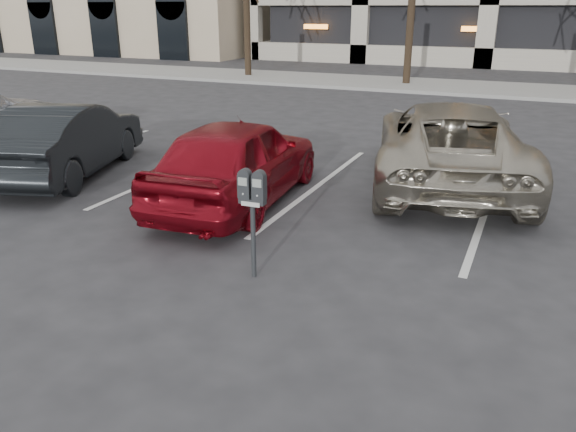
{
  "coord_description": "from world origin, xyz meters",
  "views": [
    {
      "loc": [
        1.93,
        -6.4,
        2.92
      ],
      "look_at": [
        -0.13,
        -1.78,
        1.04
      ],
      "focal_mm": 35.0,
      "sensor_mm": 36.0,
      "label": 1
    }
  ],
  "objects": [
    {
      "name": "car_dark",
      "position": [
        -5.87,
        1.14,
        0.66
      ],
      "size": [
        2.59,
        4.26,
        1.33
      ],
      "primitive_type": "imported",
      "rotation": [
        0.0,
        0.0,
        3.46
      ],
      "color": "black",
      "rests_on": "ground"
    },
    {
      "name": "car_red",
      "position": [
        -2.26,
        1.04,
        0.68
      ],
      "size": [
        1.96,
        4.14,
        1.37
      ],
      "primitive_type": "imported",
      "rotation": [
        0.0,
        0.0,
        3.23
      ],
      "color": "maroon",
      "rests_on": "ground"
    },
    {
      "name": "sidewalk",
      "position": [
        0.0,
        16.0,
        0.06
      ],
      "size": [
        80.0,
        4.0,
        0.12
      ],
      "primitive_type": "cube",
      "color": "gray",
      "rests_on": "ground"
    },
    {
      "name": "parking_meter",
      "position": [
        -0.81,
        -1.23,
        0.96
      ],
      "size": [
        0.33,
        0.14,
        1.25
      ],
      "rotation": [
        0.0,
        0.0,
        0.05
      ],
      "color": "black",
      "rests_on": "ground"
    },
    {
      "name": "suv_silver",
      "position": [
        0.6,
        3.4,
        0.72
      ],
      "size": [
        3.48,
        5.56,
        1.44
      ],
      "rotation": [
        0.0,
        0.0,
        3.37
      ],
      "color": "#A79F8E",
      "rests_on": "ground"
    },
    {
      "name": "ground",
      "position": [
        0.0,
        0.0,
        0.0
      ],
      "size": [
        140.0,
        140.0,
        0.0
      ],
      "primitive_type": "plane",
      "color": "#28282B",
      "rests_on": "ground"
    },
    {
      "name": "stall_lines",
      "position": [
        -1.4,
        2.3,
        0.01
      ],
      "size": [
        16.9,
        5.2,
        0.0
      ],
      "color": "silver",
      "rests_on": "ground"
    }
  ]
}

